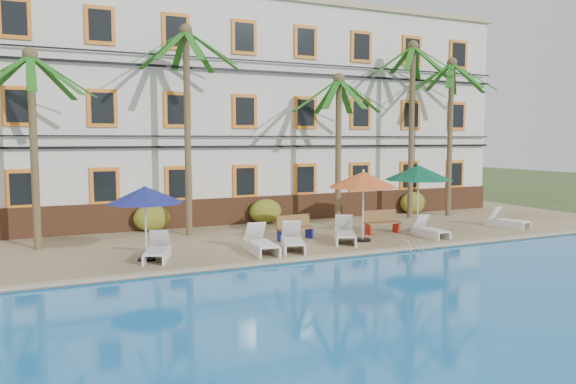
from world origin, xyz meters
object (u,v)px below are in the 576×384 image
lounger_c (293,241)px  lounger_f (507,221)px  umbrella_blue (145,195)px  lounger_e (430,230)px  umbrella_green (419,173)px  palm_e (450,115)px  palm_d (412,106)px  bench_right (382,222)px  palm_a (33,119)px  palm_b (187,102)px  palm_c (338,127)px  lounger_d (345,234)px  bench_left (294,227)px  pool_ladder (411,249)px  lounger_a (157,251)px  lounger_b (261,243)px  umbrella_red (363,180)px

lounger_c → lounger_f: 10.47m
umbrella_blue → lounger_e: size_ratio=1.39×
umbrella_green → lounger_c: umbrella_green is taller
palm_e → umbrella_blue: bearing=-165.3°
lounger_e → palm_d: bearing=60.9°
bench_right → palm_a: bearing=169.9°
palm_a → palm_b: 5.57m
palm_c → lounger_d: (-1.74, -3.51, -3.99)m
lounger_d → umbrella_blue: bearing=-179.3°
umbrella_green → palm_a: bearing=170.5°
palm_b → lounger_d: bearing=-39.0°
palm_e → lounger_f: 6.16m
palm_c → bench_left: palm_c is taller
palm_a → palm_b: bearing=6.4°
palm_a → lounger_e: size_ratio=3.96×
lounger_c → pool_ladder: bearing=-24.1°
palm_b → lounger_e: (8.36, -4.33, -4.96)m
lounger_a → lounger_b: lounger_b is taller
palm_b → palm_d: palm_d is taller
palm_d → lounger_f: palm_d is taller
umbrella_red → bench_left: size_ratio=1.71×
palm_c → bench_left: (-3.21, -2.29, -3.83)m
palm_c → lounger_b: (-5.29, -4.00, -3.99)m
lounger_c → lounger_f: size_ratio=1.12×
lounger_f → lounger_d: bearing=-179.8°
palm_e → bench_left: palm_e is taller
lounger_b → pool_ladder: size_ratio=2.79×
palm_b → lounger_e: size_ratio=4.73×
palm_a → palm_d: (16.40, 0.89, 0.90)m
umbrella_blue → lounger_b: 4.10m
bench_left → bench_right: 3.82m
lounger_a → bench_left: bearing=13.8°
palm_b → palm_d: 10.93m
palm_a → lounger_b: bearing=-29.3°
lounger_a → pool_ladder: lounger_a is taller
umbrella_red → bench_left: umbrella_red is taller
umbrella_red → palm_e: bearing=28.5°
palm_e → bench_right: (-6.00, -2.98, -4.49)m
umbrella_green → pool_ladder: size_ratio=3.77×
palm_b → lounger_c: bearing=-61.0°
lounger_d → bench_right: (2.34, 1.04, 0.16)m
palm_e → lounger_d: size_ratio=3.64×
lounger_f → palm_a: bearing=170.0°
palm_c → palm_b: bearing=176.6°
lounger_e → umbrella_red: bearing=173.9°
palm_a → umbrella_red: bearing=-17.3°
umbrella_blue → pool_ladder: bearing=-13.6°
umbrella_red → umbrella_green: bearing=17.1°
palm_b → pool_ladder: size_ratio=10.99×
lounger_f → bench_right: bearing=170.1°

